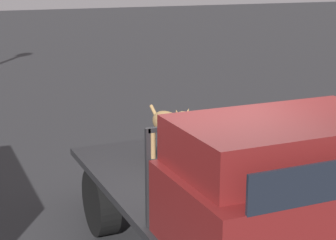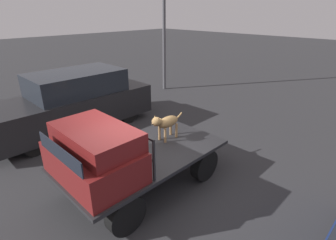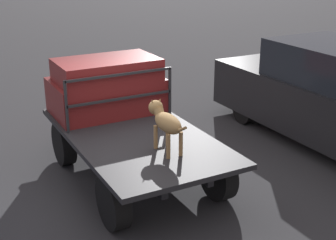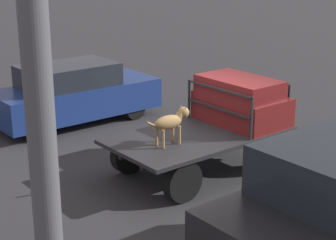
{
  "view_description": "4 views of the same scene",
  "coord_description": "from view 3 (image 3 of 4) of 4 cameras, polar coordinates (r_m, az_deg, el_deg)",
  "views": [
    {
      "loc": [
        4.67,
        -2.57,
        2.99
      ],
      "look_at": [
        -0.93,
        -0.13,
        1.35
      ],
      "focal_mm": 60.0,
      "sensor_mm": 36.0,
      "label": 1
    },
    {
      "loc": [
        3.31,
        4.07,
        3.88
      ],
      "look_at": [
        -0.93,
        -0.13,
        1.35
      ],
      "focal_mm": 28.0,
      "sensor_mm": 36.0,
      "label": 2
    },
    {
      "loc": [
        -6.53,
        2.89,
        3.71
      ],
      "look_at": [
        -0.93,
        -0.13,
        1.35
      ],
      "focal_mm": 50.0,
      "sensor_mm": 36.0,
      "label": 3
    },
    {
      "loc": [
        -7.36,
        -8.18,
        4.6
      ],
      "look_at": [
        -0.93,
        -0.13,
        1.35
      ],
      "focal_mm": 60.0,
      "sensor_mm": 36.0,
      "label": 4
    }
  ],
  "objects": [
    {
      "name": "flatbed_truck",
      "position": [
        7.78,
        -4.08,
        -3.18
      ],
      "size": [
        3.81,
        2.06,
        0.85
      ],
      "color": "black",
      "rests_on": "ground"
    },
    {
      "name": "truck_headboard",
      "position": [
        7.96,
        -5.8,
        3.6
      ],
      "size": [
        0.04,
        1.94,
        0.88
      ],
      "color": "#232326",
      "rests_on": "flatbed_truck"
    },
    {
      "name": "truck_cab",
      "position": [
        8.59,
        -7.51,
        4.03
      ],
      "size": [
        1.26,
        1.94,
        1.01
      ],
      "color": "maroon",
      "rests_on": "flatbed_truck"
    },
    {
      "name": "ground_plane",
      "position": [
        8.05,
        -3.97,
        -7.19
      ],
      "size": [
        80.0,
        80.0,
        0.0
      ],
      "primitive_type": "plane",
      "color": "#2D2D30"
    },
    {
      "name": "parked_pickup_far",
      "position": [
        9.71,
        19.84,
        2.73
      ],
      "size": [
        5.39,
        2.02,
        1.99
      ],
      "rotation": [
        0.0,
        0.0,
        0.06
      ],
      "color": "black",
      "rests_on": "ground"
    },
    {
      "name": "dog",
      "position": [
        6.87,
        -0.35,
        -0.1
      ],
      "size": [
        1.07,
        0.27,
        0.73
      ],
      "rotation": [
        0.0,
        0.0,
        0.2
      ],
      "color": "#9E7547",
      "rests_on": "flatbed_truck"
    }
  ]
}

